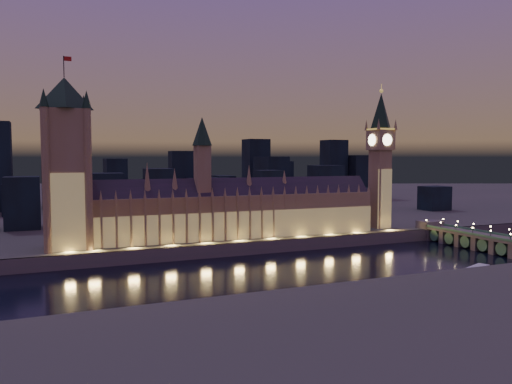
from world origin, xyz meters
name	(u,v)px	position (x,y,z in m)	size (l,w,h in m)	color
ground_plane	(286,267)	(0.00, 0.00, 0.00)	(2000.00, 2000.00, 0.00)	black
north_bank	(134,195)	(0.00, 520.00, 4.00)	(2000.00, 960.00, 8.00)	#3E493E
embankment_wall	(257,248)	(0.00, 41.00, 4.00)	(2000.00, 2.50, 8.00)	#575858
palace_of_westminster	(231,210)	(-9.99, 61.75, 26.37)	(202.00, 24.76, 78.00)	#9B744C
victoria_tower	(66,154)	(-110.00, 61.92, 62.23)	(31.68, 31.68, 109.80)	#9B744C
elizabeth_tower	(380,148)	(108.00, 61.92, 67.19)	(18.00, 18.00, 106.27)	#9B744C
westminster_bridge	(482,241)	(141.02, -3.46, 6.00)	(16.83, 113.00, 15.90)	#575858
river_boat	(476,273)	(81.02, -55.17, 1.56)	(41.58, 24.34, 4.50)	#575858
city_backdrop	(213,185)	(38.19, 249.17, 31.69)	(474.46, 215.63, 87.07)	black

